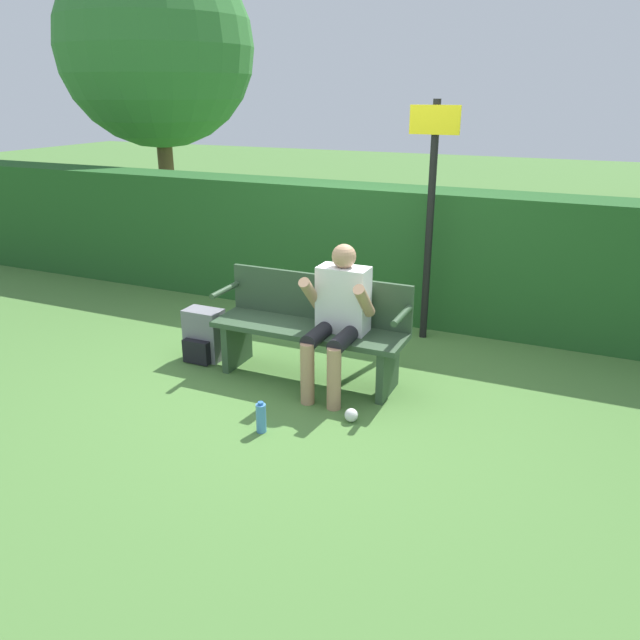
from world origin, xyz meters
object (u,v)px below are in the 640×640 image
Objects in this scene: water_bottle at (261,418)px; park_bench at (312,326)px; backpack at (204,336)px; person_seated at (338,312)px; signpost at (431,206)px; tree at (156,48)px.

park_bench is at bearing 93.56° from water_bottle.
park_bench reaches higher than backpack.
water_bottle is at bearing -86.44° from park_bench.
person_seated is 1.57m from signpost.
person_seated is 2.54× the size of backpack.
water_bottle is (0.06, -1.00, -0.34)m from park_bench.
person_seated is at bearing -103.93° from signpost.
backpack is at bearing 177.62° from person_seated.
person_seated is 5.02× the size of water_bottle.
person_seated reaches higher than water_bottle.
water_bottle is (1.11, -0.93, -0.11)m from backpack.
person_seated is 1.06m from water_bottle.
tree is (-3.50, 4.20, 2.71)m from backpack.
park_bench is 0.73× the size of signpost.
signpost reaches higher than park_bench.
park_bench is 6.62m from tree.
water_bottle is (-0.23, -0.88, -0.55)m from person_seated.
tree is at bearing 131.94° from water_bottle.
backpack is 6.10m from tree.
water_bottle is at bearing -104.19° from signpost.
person_seated is 0.53× the size of signpost.
signpost is (0.57, 2.27, 1.20)m from water_bottle.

